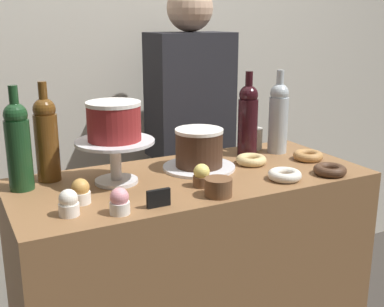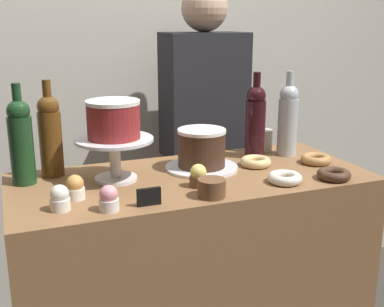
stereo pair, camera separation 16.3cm
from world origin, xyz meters
The scene contains 22 objects.
back_wall centered at (0.00, 0.84, 1.30)m, with size 6.00×0.05×2.60m.
display_counter centered at (0.00, 0.00, 0.47)m, with size 1.20×0.53×0.94m.
cake_stand_pedestal centered at (-0.25, 0.05, 1.04)m, with size 0.25×0.25×0.14m.
white_layer_cake centered at (-0.25, 0.05, 1.15)m, with size 0.17×0.17×0.12m.
silver_serving_platter centered at (0.06, 0.07, 0.95)m, with size 0.26×0.26×0.01m.
chocolate_round_cake centered at (0.06, 0.07, 1.02)m, with size 0.17×0.17×0.13m.
wine_bottle_clear centered at (0.44, 0.12, 1.09)m, with size 0.08×0.08×0.33m.
wine_bottle_dark_red centered at (0.31, 0.14, 1.09)m, with size 0.08×0.08×0.33m.
wine_bottle_amber centered at (-0.44, 0.18, 1.09)m, with size 0.08×0.08×0.33m.
wine_bottle_green centered at (-0.53, 0.13, 1.09)m, with size 0.08×0.08×0.33m.
cupcake_vanilla centered at (-0.45, -0.15, 0.98)m, with size 0.06×0.06×0.07m.
cupcake_caramel centered at (-0.40, -0.07, 0.98)m, with size 0.06×0.06×0.07m.
cupcake_lemon centered at (-0.02, -0.10, 0.98)m, with size 0.06×0.06×0.07m.
cupcake_strawberry centered at (-0.33, -0.20, 0.98)m, with size 0.06×0.06×0.07m.
donut_sugar centered at (0.26, -0.17, 0.96)m, with size 0.11×0.11×0.03m.
donut_maple centered at (0.48, -0.02, 0.96)m, with size 0.11×0.11×0.03m.
donut_glazed centered at (0.26, 0.03, 0.96)m, with size 0.11×0.11×0.03m.
donut_chocolate centered at (0.43, -0.20, 0.96)m, with size 0.11×0.11×0.03m.
cookie_stack centered at (-0.02, -0.20, 0.97)m, with size 0.08×0.08×0.05m.
price_sign_chalkboard centered at (-0.21, -0.20, 0.97)m, with size 0.07×0.01×0.05m.
coffee_cup_ceramic centered at (0.39, 0.21, 0.99)m, with size 0.08×0.08×0.08m.
barista_figure centered at (0.27, 0.54, 0.84)m, with size 0.36×0.22×1.60m.
Camera 1 is at (-0.72, -1.40, 1.46)m, focal length 45.78 mm.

